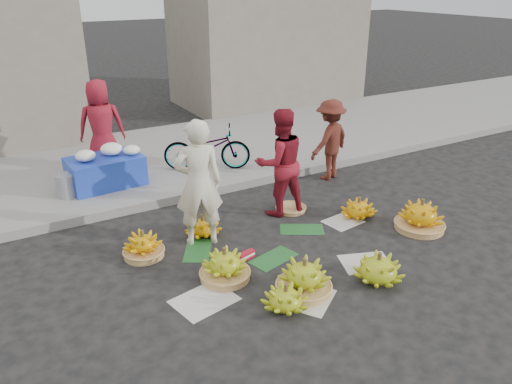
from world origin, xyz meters
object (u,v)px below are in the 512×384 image
banana_bunch_4 (421,216)px  flower_table (106,169)px  banana_bunch_0 (225,265)px  vendor_cream (198,184)px  bicycle (207,148)px

banana_bunch_4 → flower_table: bearing=134.5°
banana_bunch_0 → banana_bunch_4: (3.12, -0.25, 0.03)m
vendor_cream → bicycle: (1.18, 2.35, -0.36)m
banana_bunch_4 → vendor_cream: (-3.00, 1.25, 0.69)m
flower_table → bicycle: 1.86m
banana_bunch_0 → flower_table: 3.54m
bicycle → vendor_cream: bearing=179.6°
banana_bunch_0 → banana_bunch_4: 3.13m
flower_table → bicycle: bearing=-8.5°
flower_table → banana_bunch_0: bearing=-85.2°
banana_bunch_0 → flower_table: flower_table is taller
flower_table → bicycle: (1.85, -0.14, 0.13)m
banana_bunch_0 → vendor_cream: bearing=83.2°
banana_bunch_0 → flower_table: size_ratio=0.48×
banana_bunch_0 → vendor_cream: vendor_cream is taller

